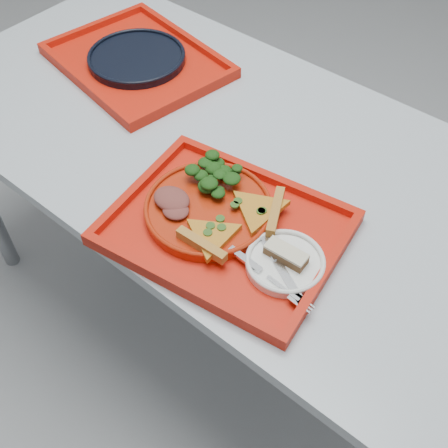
{
  "coord_description": "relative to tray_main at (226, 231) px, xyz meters",
  "views": [
    {
      "loc": [
        0.65,
        -0.77,
        1.62
      ],
      "look_at": [
        0.19,
        -0.21,
        0.78
      ],
      "focal_mm": 45.0,
      "sensor_mm": 36.0,
      "label": 1
    }
  ],
  "objects": [
    {
      "name": "fork",
      "position": [
        0.14,
        -0.05,
        0.02
      ],
      "size": [
        0.19,
        0.04,
        0.01
      ],
      "primitive_type": "cube",
      "rotation": [
        0.0,
        0.0,
        -0.08
      ],
      "color": "silver",
      "rests_on": "side_plate"
    },
    {
      "name": "side_plate",
      "position": [
        0.14,
        0.0,
        0.01
      ],
      "size": [
        0.15,
        0.15,
        0.01
      ],
      "primitive_type": "cylinder",
      "color": "white",
      "rests_on": "tray_main"
    },
    {
      "name": "pizza_slice_b",
      "position": [
        0.03,
        0.06,
        0.03
      ],
      "size": [
        0.18,
        0.17,
        0.02
      ],
      "primitive_type": null,
      "rotation": [
        0.0,
        0.0,
        3.6
      ],
      "color": "gold",
      "rests_on": "dinner_plate"
    },
    {
      "name": "knife",
      "position": [
        0.14,
        -0.02,
        0.02
      ],
      "size": [
        0.17,
        0.1,
        0.01
      ],
      "primitive_type": "cube",
      "rotation": [
        0.0,
        0.0,
        -0.48
      ],
      "color": "silver",
      "rests_on": "side_plate"
    },
    {
      "name": "navy_plate",
      "position": [
        -0.56,
        0.3,
        0.01
      ],
      "size": [
        0.26,
        0.26,
        0.02
      ],
      "primitive_type": "cylinder",
      "color": "black",
      "rests_on": "tray_far"
    },
    {
      "name": "salad_heap",
      "position": [
        -0.09,
        0.08,
        0.05
      ],
      "size": [
        0.1,
        0.09,
        0.05
      ],
      "primitive_type": "ellipsoid",
      "color": "black",
      "rests_on": "dinner_plate"
    },
    {
      "name": "dessert_bar",
      "position": [
        0.14,
        0.01,
        0.03
      ],
      "size": [
        0.08,
        0.04,
        0.02
      ],
      "rotation": [
        0.0,
        0.0,
        0.06
      ],
      "color": "#4C2A19",
      "rests_on": "side_plate"
    },
    {
      "name": "table",
      "position": [
        -0.19,
        0.21,
        -0.08
      ],
      "size": [
        1.6,
        0.8,
        0.75
      ],
      "color": "#A4ACB8",
      "rests_on": "ground"
    },
    {
      "name": "tray_far",
      "position": [
        -0.56,
        0.3,
        0.0
      ],
      "size": [
        0.5,
        0.42,
        0.01
      ],
      "primitive_type": "cube",
      "rotation": [
        0.0,
        0.0,
        -0.17
      ],
      "color": "red",
      "rests_on": "table"
    },
    {
      "name": "pizza_slice_a",
      "position": [
        0.0,
        -0.05,
        0.03
      ],
      "size": [
        0.11,
        0.13,
        0.02
      ],
      "primitive_type": null,
      "rotation": [
        0.0,
        0.0,
        1.61
      ],
      "color": "gold",
      "rests_on": "dinner_plate"
    },
    {
      "name": "ground",
      "position": [
        -0.19,
        0.21,
        -0.76
      ],
      "size": [
        10.0,
        10.0,
        0.0
      ],
      "primitive_type": "plane",
      "color": "gray",
      "rests_on": "ground"
    },
    {
      "name": "dinner_plate",
      "position": [
        -0.06,
        0.01,
        0.02
      ],
      "size": [
        0.26,
        0.26,
        0.02
      ],
      "primitive_type": "cylinder",
      "color": "#A9230B",
      "rests_on": "tray_main"
    },
    {
      "name": "tray_main",
      "position": [
        0.0,
        0.0,
        0.0
      ],
      "size": [
        0.5,
        0.41,
        0.01
      ],
      "primitive_type": "cube",
      "rotation": [
        0.0,
        0.0,
        0.14
      ],
      "color": "red",
      "rests_on": "table"
    },
    {
      "name": "meat_portion",
      "position": [
        -0.12,
        -0.03,
        0.04
      ],
      "size": [
        0.08,
        0.06,
        0.02
      ],
      "primitive_type": "ellipsoid",
      "color": "brown",
      "rests_on": "dinner_plate"
    }
  ]
}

